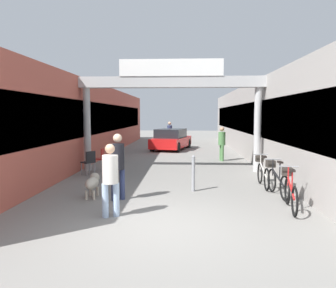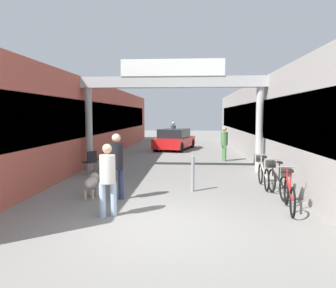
# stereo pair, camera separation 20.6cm
# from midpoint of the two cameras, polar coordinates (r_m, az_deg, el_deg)

# --- Properties ---
(ground_plane) EXTENTS (80.00, 80.00, 0.00)m
(ground_plane) POSITION_cam_midpoint_polar(r_m,az_deg,el_deg) (6.76, -2.54, -14.00)
(ground_plane) COLOR gray
(storefront_left) EXTENTS (3.00, 26.00, 3.73)m
(storefront_left) POSITION_cam_midpoint_polar(r_m,az_deg,el_deg) (18.28, -15.39, 3.82)
(storefront_left) COLOR #B25142
(storefront_left) RESTS_ON ground_plane
(storefront_right) EXTENTS (3.00, 26.00, 3.73)m
(storefront_right) POSITION_cam_midpoint_polar(r_m,az_deg,el_deg) (17.94, 17.34, 3.75)
(storefront_right) COLOR #9E9993
(storefront_right) RESTS_ON ground_plane
(arcade_sign_gateway) EXTENTS (7.40, 0.47, 4.32)m
(arcade_sign_gateway) POSITION_cam_midpoint_polar(r_m,az_deg,el_deg) (12.84, 0.11, 9.04)
(arcade_sign_gateway) COLOR #B2B2B2
(arcade_sign_gateway) RESTS_ON ground_plane
(pedestrian_with_dog) EXTENTS (0.48, 0.48, 1.73)m
(pedestrian_with_dog) POSITION_cam_midpoint_polar(r_m,az_deg,el_deg) (8.56, -9.42, -3.15)
(pedestrian_with_dog) COLOR navy
(pedestrian_with_dog) RESTS_ON ground_plane
(pedestrian_companion) EXTENTS (0.45, 0.45, 1.59)m
(pedestrian_companion) POSITION_cam_midpoint_polar(r_m,az_deg,el_deg) (7.20, -10.82, -5.46)
(pedestrian_companion) COLOR #A5BFE0
(pedestrian_companion) RESTS_ON ground_plane
(pedestrian_carrying_crate) EXTENTS (0.40, 0.40, 1.64)m
(pedestrian_carrying_crate) POSITION_cam_midpoint_polar(r_m,az_deg,el_deg) (15.90, 8.99, 0.43)
(pedestrian_carrying_crate) COLOR #4C7F47
(pedestrian_carrying_crate) RESTS_ON ground_plane
(pedestrian_elderly_walking) EXTENTS (0.48, 0.48, 1.74)m
(pedestrian_elderly_walking) POSITION_cam_midpoint_polar(r_m,az_deg,el_deg) (22.85, 0.04, 2.06)
(pedestrian_elderly_walking) COLOR #99332D
(pedestrian_elderly_walking) RESTS_ON ground_plane
(dog_on_leash) EXTENTS (0.35, 0.84, 0.62)m
(dog_on_leash) POSITION_cam_midpoint_polar(r_m,az_deg,el_deg) (9.13, -13.64, -6.57)
(dog_on_leash) COLOR beige
(dog_on_leash) RESTS_ON ground_plane
(bicycle_red_nearest) EXTENTS (0.46, 1.68, 0.98)m
(bicycle_red_nearest) POSITION_cam_midpoint_polar(r_m,az_deg,el_deg) (8.25, 19.82, -7.64)
(bicycle_red_nearest) COLOR black
(bicycle_red_nearest) RESTS_ON ground_plane
(bicycle_black_second) EXTENTS (0.46, 1.69, 0.98)m
(bicycle_black_second) POSITION_cam_midpoint_polar(r_m,az_deg,el_deg) (9.50, 17.79, -5.92)
(bicycle_black_second) COLOR black
(bicycle_black_second) RESTS_ON ground_plane
(bicycle_silver_third) EXTENTS (0.46, 1.69, 0.98)m
(bicycle_silver_third) POSITION_cam_midpoint_polar(r_m,az_deg,el_deg) (10.56, 15.59, -4.77)
(bicycle_silver_third) COLOR black
(bicycle_silver_third) RESTS_ON ground_plane
(bollard_post_metal) EXTENTS (0.10, 0.10, 1.05)m
(bollard_post_metal) POSITION_cam_midpoint_polar(r_m,az_deg,el_deg) (9.52, 3.81, -5.07)
(bollard_post_metal) COLOR gray
(bollard_post_metal) RESTS_ON ground_plane
(cafe_chair_black_nearer) EXTENTS (0.56, 0.56, 0.89)m
(cafe_chair_black_nearer) POSITION_cam_midpoint_polar(r_m,az_deg,el_deg) (12.38, -14.03, -2.82)
(cafe_chair_black_nearer) COLOR gray
(cafe_chair_black_nearer) RESTS_ON ground_plane
(cafe_chair_red_farther) EXTENTS (0.40, 0.40, 0.89)m
(cafe_chair_red_farther) POSITION_cam_midpoint_polar(r_m,az_deg,el_deg) (13.23, -12.18, -2.28)
(cafe_chair_red_farther) COLOR gray
(cafe_chair_red_farther) RESTS_ON ground_plane
(parked_car_red) EXTENTS (2.64, 4.30, 1.33)m
(parked_car_red) POSITION_cam_midpoint_polar(r_m,az_deg,el_deg) (20.90, 0.28, 0.79)
(parked_car_red) COLOR red
(parked_car_red) RESTS_ON ground_plane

